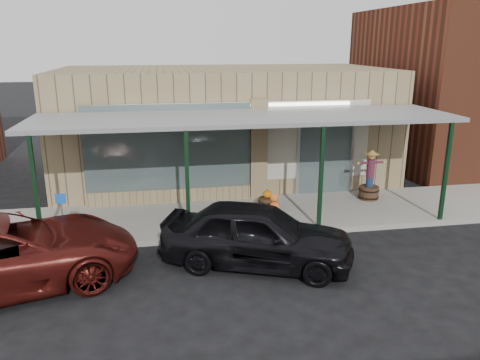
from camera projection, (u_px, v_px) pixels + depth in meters
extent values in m
plane|color=black|center=(274.00, 273.00, 10.75)|extent=(120.00, 120.00, 0.00)
cube|color=gray|center=(246.00, 216.00, 14.13)|extent=(40.00, 3.20, 0.15)
cube|color=#8B7755|center=(224.00, 124.00, 17.91)|extent=(12.00, 6.00, 4.20)
cube|color=#4A5959|center=(168.00, 149.00, 14.63)|extent=(5.20, 0.06, 2.80)
cube|color=#4A5959|center=(325.00, 154.00, 15.72)|extent=(1.80, 0.06, 2.80)
cube|color=#8B7755|center=(259.00, 151.00, 15.21)|extent=(0.55, 0.30, 3.40)
cube|color=#8B7755|center=(170.00, 196.00, 15.11)|extent=(5.20, 0.30, 0.50)
cube|color=#B0AC9C|center=(237.00, 143.00, 15.07)|extent=(9.00, 0.02, 2.60)
cube|color=white|center=(237.00, 105.00, 14.71)|extent=(7.50, 0.03, 0.10)
cube|color=slate|center=(246.00, 118.00, 13.29)|extent=(12.00, 3.00, 0.12)
cube|color=black|center=(36.00, 193.00, 11.44)|extent=(0.10, 0.10, 2.95)
cube|color=black|center=(187.00, 186.00, 12.05)|extent=(0.10, 0.10, 2.95)
cube|color=black|center=(321.00, 179.00, 12.64)|extent=(0.10, 0.10, 2.95)
cube|color=black|center=(446.00, 173.00, 13.25)|extent=(0.10, 0.10, 2.95)
cylinder|color=#462B1C|center=(369.00, 193.00, 15.37)|extent=(0.81, 0.81, 0.43)
cylinder|color=navy|center=(370.00, 182.00, 15.27)|extent=(0.30, 0.30, 0.32)
cylinder|color=maroon|center=(371.00, 168.00, 15.14)|extent=(0.32, 0.32, 0.59)
sphere|color=tan|center=(372.00, 156.00, 15.03)|extent=(0.23, 0.23, 0.23)
cone|color=tan|center=(372.00, 152.00, 14.99)|extent=(0.38, 0.38, 0.15)
cylinder|color=#462B1C|center=(267.00, 204.00, 14.39)|extent=(0.70, 0.70, 0.37)
ellipsoid|color=#D5670D|center=(267.00, 194.00, 14.31)|extent=(0.30, 0.30, 0.24)
cylinder|color=#4C471E|center=(268.00, 190.00, 14.27)|extent=(0.04, 0.04, 0.06)
cylinder|color=gray|center=(63.00, 222.00, 12.01)|extent=(0.04, 0.04, 1.02)
cube|color=blue|center=(60.00, 199.00, 11.83)|extent=(0.27, 0.03, 0.27)
imported|color=black|center=(257.00, 235.00, 10.96)|extent=(4.84, 3.31, 1.53)
ellipsoid|color=orange|center=(274.00, 209.00, 11.71)|extent=(0.29, 0.24, 0.37)
sphere|color=orange|center=(274.00, 199.00, 11.67)|extent=(0.21, 0.21, 0.21)
cylinder|color=#1B7B30|center=(275.00, 203.00, 11.67)|extent=(0.14, 0.14, 0.02)
imported|color=#4F130F|center=(1.00, 254.00, 9.91)|extent=(6.19, 4.12, 1.58)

